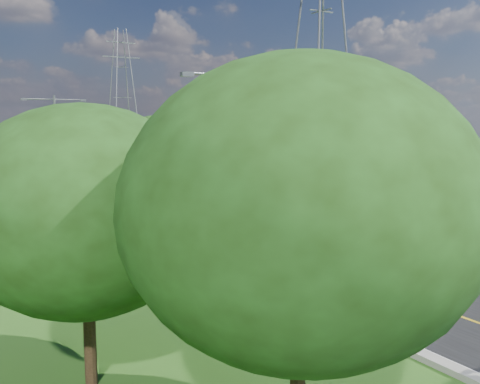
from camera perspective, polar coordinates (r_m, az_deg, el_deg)
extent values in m
plane|color=#295718|center=(69.89, -16.86, 1.10)|extent=(260.00, 260.00, 0.00)
cube|color=black|center=(75.66, -18.07, 1.56)|extent=(8.00, 150.00, 0.06)
cube|color=gray|center=(74.74, -21.23, 1.41)|extent=(0.50, 150.00, 0.22)
cube|color=gray|center=(76.79, -15.00, 1.83)|extent=(0.50, 150.00, 0.22)
cylinder|color=slate|center=(51.18, -4.65, 0.39)|extent=(0.08, 0.08, 2.40)
cube|color=white|center=(51.06, -4.64, 1.27)|extent=(0.55, 0.04, 0.70)
cube|color=gray|center=(149.86, -21.36, 4.74)|extent=(1.20, 3.00, 2.00)
cylinder|color=slate|center=(22.79, 0.56, 0.66)|extent=(0.22, 0.22, 10.00)
cylinder|color=slate|center=(21.95, -2.58, 12.41)|extent=(2.80, 0.12, 0.12)
cylinder|color=slate|center=(23.46, 3.52, 12.12)|extent=(2.80, 0.12, 0.12)
cube|color=slate|center=(21.33, -5.68, 12.38)|extent=(0.50, 0.25, 0.18)
cube|color=slate|center=(24.23, 6.07, 11.83)|extent=(0.50, 0.25, 0.18)
cylinder|color=slate|center=(53.51, -18.98, 4.40)|extent=(0.22, 0.22, 10.00)
cylinder|color=slate|center=(53.16, -20.69, 9.27)|extent=(2.80, 0.12, 0.12)
cylinder|color=slate|center=(53.80, -17.74, 9.38)|extent=(2.80, 0.12, 0.12)
cube|color=slate|center=(52.91, -22.09, 9.15)|extent=(0.50, 0.25, 0.18)
cube|color=slate|center=(54.14, -16.38, 9.37)|extent=(0.50, 0.25, 0.18)
cylinder|color=slate|center=(88.44, -16.35, 5.73)|extent=(0.22, 0.22, 10.00)
cylinder|color=slate|center=(88.04, -17.35, 8.67)|extent=(2.80, 0.12, 0.12)
cylinder|color=slate|center=(88.81, -15.59, 8.73)|extent=(2.80, 0.12, 0.12)
cube|color=slate|center=(87.71, -18.18, 8.61)|extent=(0.50, 0.25, 0.18)
cube|color=slate|center=(89.19, -14.78, 8.72)|extent=(0.50, 0.25, 0.18)
cube|color=slate|center=(130.53, -12.56, 13.86)|extent=(9.00, 0.25, 0.25)
cube|color=slate|center=(130.93, -12.60, 15.32)|extent=(7.00, 0.25, 0.25)
cylinder|color=black|center=(16.84, -15.73, -14.53)|extent=(0.36, 0.36, 3.06)
ellipsoid|color=#1B380F|center=(15.81, -16.24, -1.88)|extent=(7.14, 7.14, 6.07)
ellipsoid|color=#1B380F|center=(11.72, 6.45, -1.88)|extent=(7.98, 7.98, 6.78)
cylinder|color=black|center=(50.82, 10.49, 0.50)|extent=(0.36, 0.36, 2.88)
ellipsoid|color=#1B380F|center=(50.50, 10.59, 4.46)|extent=(6.72, 6.72, 5.71)
cylinder|color=black|center=(68.05, -2.79, 2.32)|extent=(0.36, 0.36, 2.52)
ellipsoid|color=#1B380F|center=(67.82, -2.81, 4.91)|extent=(5.88, 5.88, 5.00)
cylinder|color=black|center=(90.40, -9.18, 3.78)|extent=(0.36, 0.36, 3.06)
ellipsoid|color=#1B380F|center=(90.22, -9.24, 6.15)|extent=(7.14, 7.14, 6.07)
cylinder|color=black|center=(112.11, -15.19, 4.20)|extent=(0.36, 0.36, 2.34)
ellipsoid|color=#1B380F|center=(111.97, -15.24, 5.66)|extent=(5.46, 5.46, 4.64)
cylinder|color=black|center=(132.24, -16.30, 4.76)|extent=(0.36, 0.36, 2.70)
ellipsoid|color=#1B380F|center=(132.12, -16.35, 6.19)|extent=(6.30, 6.30, 5.36)
imported|color=silver|center=(45.04, -4.42, -0.39)|extent=(3.10, 9.73, 2.67)
imported|color=white|center=(75.57, -20.19, 2.65)|extent=(3.45, 11.15, 3.06)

